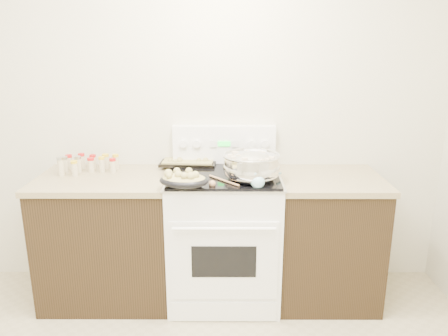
{
  "coord_description": "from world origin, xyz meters",
  "views": [
    {
      "loc": [
        0.36,
        -1.45,
        1.82
      ],
      "look_at": [
        0.35,
        1.37,
        1.0
      ],
      "focal_mm": 35.0,
      "sensor_mm": 36.0,
      "label": 1
    }
  ],
  "objects": [
    {
      "name": "mixing_bowl",
      "position": [
        0.53,
        1.3,
        1.03
      ],
      "size": [
        0.48,
        0.48,
        0.22
      ],
      "color": "silver",
      "rests_on": "kitchen_range"
    },
    {
      "name": "kitchen_range",
      "position": [
        0.35,
        1.42,
        0.49
      ],
      "size": [
        0.78,
        0.73,
        1.22
      ],
      "color": "white",
      "rests_on": "ground"
    },
    {
      "name": "counter_right",
      "position": [
        1.08,
        1.43,
        0.46
      ],
      "size": [
        0.73,
        0.67,
        0.92
      ],
      "color": "black",
      "rests_on": "ground"
    },
    {
      "name": "spice_jars",
      "position": [
        -0.64,
        1.56,
        0.98
      ],
      "size": [
        0.39,
        0.24,
        0.13
      ],
      "color": "#BFB28C",
      "rests_on": "counter_left"
    },
    {
      "name": "baking_sheet",
      "position": [
        0.09,
        1.7,
        0.96
      ],
      "size": [
        0.43,
        0.31,
        0.06
      ],
      "color": "black",
      "rests_on": "kitchen_range"
    },
    {
      "name": "wooden_spoon",
      "position": [
        0.31,
        1.2,
        0.95
      ],
      "size": [
        0.2,
        0.22,
        0.04
      ],
      "color": "#B28051",
      "rests_on": "kitchen_range"
    },
    {
      "name": "room_shell",
      "position": [
        0.0,
        0.0,
        1.7
      ],
      "size": [
        4.1,
        3.6,
        2.75
      ],
      "color": "beige",
      "rests_on": "ground"
    },
    {
      "name": "counter_left",
      "position": [
        -0.48,
        1.43,
        0.46
      ],
      "size": [
        0.93,
        0.67,
        0.92
      ],
      "color": "black",
      "rests_on": "ground"
    },
    {
      "name": "blue_ladle",
      "position": [
        0.57,
        1.15,
        0.98
      ],
      "size": [
        0.22,
        0.24,
        0.11
      ],
      "color": "#90C8D7",
      "rests_on": "kitchen_range"
    },
    {
      "name": "roasting_pan",
      "position": [
        0.1,
        1.14,
        0.99
      ],
      "size": [
        0.34,
        0.26,
        0.11
      ],
      "color": "black",
      "rests_on": "kitchen_range"
    }
  ]
}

